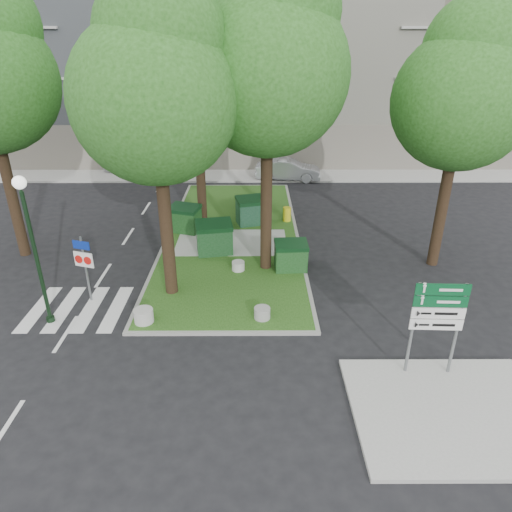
{
  "coord_description": "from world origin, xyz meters",
  "views": [
    {
      "loc": [
        1.54,
        -12.13,
        8.51
      ],
      "look_at": [
        1.59,
        1.56,
        2.0
      ],
      "focal_mm": 32.0,
      "sensor_mm": 36.0,
      "label": 1
    }
  ],
  "objects_px": {
    "dumpster_a": "(185,219)",
    "bollard_right": "(262,313)",
    "tree_median_near_left": "(156,83)",
    "tree_median_near_right": "(270,57)",
    "dumpster_b": "(214,238)",
    "car_white": "(134,163)",
    "directional_sign": "(437,315)",
    "car_silver": "(288,170)",
    "street_lamp": "(31,235)",
    "bollard_mid": "(238,266)",
    "traffic_sign_pole": "(84,260)",
    "dumpster_c": "(252,211)",
    "tree_median_mid": "(198,79)",
    "bollard_left": "(144,316)",
    "tree_street_right": "(466,87)",
    "litter_bin": "(287,214)",
    "dumpster_d": "(291,256)",
    "tree_median_far": "(270,44)"
  },
  "relations": [
    {
      "from": "bollard_right",
      "to": "dumpster_b",
      "type": "bearing_deg",
      "value": 110.8
    },
    {
      "from": "tree_median_near_right",
      "to": "tree_street_right",
      "type": "height_order",
      "value": "tree_median_near_right"
    },
    {
      "from": "bollard_mid",
      "to": "tree_street_right",
      "type": "bearing_deg",
      "value": 5.91
    },
    {
      "from": "tree_median_near_left",
      "to": "tree_median_near_right",
      "type": "relative_size",
      "value": 0.92
    },
    {
      "from": "dumpster_c",
      "to": "dumpster_a",
      "type": "bearing_deg",
      "value": -178.12
    },
    {
      "from": "tree_median_far",
      "to": "bollard_right",
      "type": "relative_size",
      "value": 22.17
    },
    {
      "from": "tree_median_far",
      "to": "car_white",
      "type": "xyz_separation_m",
      "value": [
        -9.19,
        7.44,
        -7.62
      ]
    },
    {
      "from": "dumpster_d",
      "to": "tree_median_near_left",
      "type": "bearing_deg",
      "value": -161.79
    },
    {
      "from": "dumpster_b",
      "to": "car_white",
      "type": "bearing_deg",
      "value": 106.14
    },
    {
      "from": "dumpster_d",
      "to": "traffic_sign_pole",
      "type": "height_order",
      "value": "traffic_sign_pole"
    },
    {
      "from": "dumpster_c",
      "to": "bollard_right",
      "type": "xyz_separation_m",
      "value": [
        0.38,
        -8.68,
        -0.47
      ]
    },
    {
      "from": "dumpster_b",
      "to": "tree_median_mid",
      "type": "bearing_deg",
      "value": 92.87
    },
    {
      "from": "bollard_left",
      "to": "bollard_mid",
      "type": "distance_m",
      "value": 4.76
    },
    {
      "from": "bollard_left",
      "to": "bollard_right",
      "type": "bearing_deg",
      "value": 3.01
    },
    {
      "from": "tree_median_near_left",
      "to": "bollard_mid",
      "type": "distance_m",
      "value": 7.57
    },
    {
      "from": "dumpster_b",
      "to": "dumpster_c",
      "type": "relative_size",
      "value": 0.99
    },
    {
      "from": "dumpster_b",
      "to": "car_white",
      "type": "relative_size",
      "value": 0.42
    },
    {
      "from": "dumpster_b",
      "to": "traffic_sign_pole",
      "type": "distance_m",
      "value": 5.72
    },
    {
      "from": "bollard_mid",
      "to": "traffic_sign_pole",
      "type": "height_order",
      "value": "traffic_sign_pole"
    },
    {
      "from": "dumpster_c",
      "to": "directional_sign",
      "type": "relative_size",
      "value": 0.62
    },
    {
      "from": "tree_median_far",
      "to": "traffic_sign_pole",
      "type": "xyz_separation_m",
      "value": [
        -6.64,
        -9.98,
        -6.72
      ]
    },
    {
      "from": "dumpster_c",
      "to": "tree_median_mid",
      "type": "bearing_deg",
      "value": 171.99
    },
    {
      "from": "tree_median_near_left",
      "to": "dumpster_a",
      "type": "relative_size",
      "value": 6.32
    },
    {
      "from": "bollard_left",
      "to": "dumpster_c",
      "type": "bearing_deg",
      "value": 68.47
    },
    {
      "from": "bollard_mid",
      "to": "car_white",
      "type": "height_order",
      "value": "car_white"
    },
    {
      "from": "tree_median_near_left",
      "to": "bollard_left",
      "type": "distance_m",
      "value": 7.3
    },
    {
      "from": "traffic_sign_pole",
      "to": "car_silver",
      "type": "height_order",
      "value": "traffic_sign_pole"
    },
    {
      "from": "bollard_mid",
      "to": "traffic_sign_pole",
      "type": "bearing_deg",
      "value": -157.82
    },
    {
      "from": "bollard_right",
      "to": "directional_sign",
      "type": "relative_size",
      "value": 0.19
    },
    {
      "from": "dumpster_d",
      "to": "litter_bin",
      "type": "xyz_separation_m",
      "value": [
        0.2,
        5.42,
        -0.22
      ]
    },
    {
      "from": "tree_street_right",
      "to": "bollard_left",
      "type": "distance_m",
      "value": 13.77
    },
    {
      "from": "dumpster_a",
      "to": "car_silver",
      "type": "relative_size",
      "value": 0.39
    },
    {
      "from": "tree_median_near_left",
      "to": "tree_median_mid",
      "type": "relative_size",
      "value": 1.05
    },
    {
      "from": "tree_street_right",
      "to": "bollard_left",
      "type": "height_order",
      "value": "tree_street_right"
    },
    {
      "from": "dumpster_d",
      "to": "bollard_right",
      "type": "distance_m",
      "value": 3.82
    },
    {
      "from": "bollard_left",
      "to": "dumpster_d",
      "type": "bearing_deg",
      "value": 36.79
    },
    {
      "from": "dumpster_c",
      "to": "bollard_left",
      "type": "bearing_deg",
      "value": -127.46
    },
    {
      "from": "dumpster_a",
      "to": "bollard_mid",
      "type": "bearing_deg",
      "value": -37.7
    },
    {
      "from": "dumpster_a",
      "to": "bollard_right",
      "type": "distance_m",
      "value": 8.46
    },
    {
      "from": "tree_median_near_left",
      "to": "tree_median_near_right",
      "type": "bearing_deg",
      "value": 29.74
    },
    {
      "from": "directional_sign",
      "to": "tree_median_near_right",
      "type": "bearing_deg",
      "value": 125.38
    },
    {
      "from": "dumpster_a",
      "to": "bollard_right",
      "type": "xyz_separation_m",
      "value": [
        3.58,
        -7.65,
        -0.44
      ]
    },
    {
      "from": "dumpster_a",
      "to": "traffic_sign_pole",
      "type": "bearing_deg",
      "value": -92.75
    },
    {
      "from": "tree_median_near_left",
      "to": "car_silver",
      "type": "height_order",
      "value": "tree_median_near_left"
    },
    {
      "from": "dumpster_c",
      "to": "car_white",
      "type": "height_order",
      "value": "dumpster_c"
    },
    {
      "from": "dumpster_c",
      "to": "street_lamp",
      "type": "relative_size",
      "value": 0.35
    },
    {
      "from": "litter_bin",
      "to": "street_lamp",
      "type": "relative_size",
      "value": 0.14
    },
    {
      "from": "tree_median_near_left",
      "to": "dumpster_c",
      "type": "relative_size",
      "value": 6.11
    },
    {
      "from": "car_white",
      "to": "street_lamp",
      "type": "bearing_deg",
      "value": -167.97
    },
    {
      "from": "tree_median_near_right",
      "to": "traffic_sign_pole",
      "type": "bearing_deg",
      "value": -158.9
    }
  ]
}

